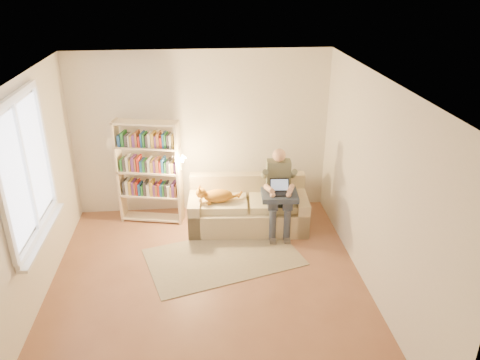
{
  "coord_description": "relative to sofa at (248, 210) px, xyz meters",
  "views": [
    {
      "loc": [
        -0.05,
        -4.75,
        3.69
      ],
      "look_at": [
        0.49,
        1.0,
        1.05
      ],
      "focal_mm": 35.0,
      "sensor_mm": 36.0,
      "label": 1
    }
  ],
  "objects": [
    {
      "name": "wall_back",
      "position": [
        -0.67,
        0.67,
        1.02
      ],
      "size": [
        4.0,
        0.02,
        2.6
      ],
      "primitive_type": "cube",
      "color": "silver",
      "rests_on": "floor"
    },
    {
      "name": "wall_right",
      "position": [
        1.33,
        -1.58,
        1.02
      ],
      "size": [
        0.02,
        4.5,
        2.6
      ],
      "primitive_type": "cube",
      "color": "silver",
      "rests_on": "floor"
    },
    {
      "name": "ceiling",
      "position": [
        -0.67,
        -1.58,
        2.32
      ],
      "size": [
        4.0,
        4.5,
        0.02
      ],
      "primitive_type": "cube",
      "color": "white",
      "rests_on": "wall_back"
    },
    {
      "name": "person",
      "position": [
        0.44,
        -0.17,
        0.45
      ],
      "size": [
        0.39,
        0.59,
        1.28
      ],
      "rotation": [
        0.0,
        0.0,
        -0.07
      ],
      "color": "#696F59",
      "rests_on": "sofa"
    },
    {
      "name": "sofa",
      "position": [
        0.0,
        0.0,
        0.0
      ],
      "size": [
        1.84,
        0.92,
        0.76
      ],
      "rotation": [
        0.0,
        0.0,
        -0.07
      ],
      "color": "tan",
      "rests_on": "floor"
    },
    {
      "name": "blanket",
      "position": [
        0.38,
        -0.28,
        0.37
      ],
      "size": [
        0.55,
        0.46,
        0.08
      ],
      "primitive_type": "cube",
      "rotation": [
        0.0,
        0.0,
        -0.07
      ],
      "color": "#293448",
      "rests_on": "person"
    },
    {
      "name": "laptop",
      "position": [
        0.38,
        -0.28,
        0.46
      ],
      "size": [
        0.29,
        0.27,
        0.23
      ],
      "rotation": [
        0.0,
        0.0,
        -0.07
      ],
      "color": "black",
      "rests_on": "blanket"
    },
    {
      "name": "bookshelf",
      "position": [
        -1.48,
        0.32,
        0.63
      ],
      "size": [
        1.08,
        0.51,
        1.64
      ],
      "rotation": [
        0.0,
        0.0,
        -0.21
      ],
      "color": "beige",
      "rests_on": "floor"
    },
    {
      "name": "rug",
      "position": [
        -0.43,
        -0.86,
        -0.27
      ],
      "size": [
        2.31,
        1.75,
        0.01
      ],
      "primitive_type": "cube",
      "rotation": [
        0.0,
        0.0,
        0.29
      ],
      "color": "gray",
      "rests_on": "floor"
    },
    {
      "name": "cat",
      "position": [
        -0.44,
        -0.08,
        0.31
      ],
      "size": [
        0.67,
        0.26,
        0.24
      ],
      "rotation": [
        0.0,
        0.0,
        -0.07
      ],
      "color": "orange",
      "rests_on": "sofa"
    },
    {
      "name": "wall_front",
      "position": [
        -0.67,
        -3.83,
        1.02
      ],
      "size": [
        4.0,
        0.02,
        2.6
      ],
      "primitive_type": "cube",
      "color": "silver",
      "rests_on": "floor"
    },
    {
      "name": "floor",
      "position": [
        -0.67,
        -1.58,
        -0.28
      ],
      "size": [
        4.5,
        4.5,
        0.0
      ],
      "primitive_type": "plane",
      "color": "brown",
      "rests_on": "ground"
    },
    {
      "name": "window",
      "position": [
        -2.62,
        -1.38,
        1.1
      ],
      "size": [
        0.12,
        1.52,
        1.69
      ],
      "color": "white",
      "rests_on": "wall_left"
    },
    {
      "name": "wall_left",
      "position": [
        -2.67,
        -1.58,
        1.02
      ],
      "size": [
        0.02,
        4.5,
        2.6
      ],
      "primitive_type": "cube",
      "color": "silver",
      "rests_on": "floor"
    }
  ]
}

